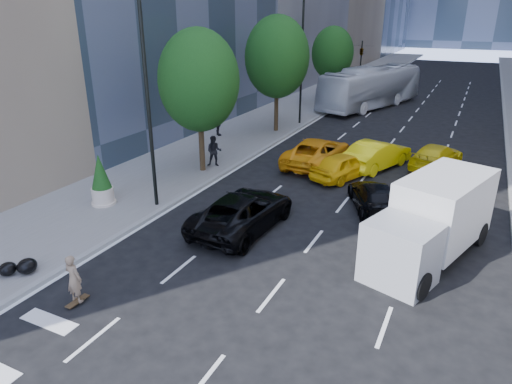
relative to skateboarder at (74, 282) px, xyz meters
The scene contains 21 objects.
ground 5.15m from the skateboarder, 36.11° to the left, with size 160.00×160.00×0.00m, color black.
sidewalk_left 33.37m from the skateboarder, 98.43° to the left, with size 6.00×120.00×0.15m, color slate.
lamp_near 8.90m from the skateboarder, 107.53° to the left, with size 2.13×0.22×10.00m.
lamp_far 25.60m from the skateboarder, 95.05° to the left, with size 2.13×0.22×10.00m.
tree_near 13.08m from the skateboarder, 104.43° to the left, with size 4.20×4.20×7.46m.
tree_mid 22.67m from the skateboarder, 97.99° to the left, with size 4.50×4.50×7.99m.
tree_far 35.35m from the skateboarder, 95.04° to the left, with size 3.90×3.90×6.92m.
traffic_signal 43.20m from the skateboarder, 93.05° to the left, with size 2.48×0.53×5.20m.
skateboarder is the anchor object (origin of this frame).
black_sedan_lincoln 7.15m from the skateboarder, 72.82° to the left, with size 2.51×5.43×1.51m, color black.
black_sedan_mercedes 12.78m from the skateboarder, 59.41° to the left, with size 1.77×4.37×1.27m, color black.
taxi_a 15.07m from the skateboarder, 74.17° to the left, with size 1.66×4.12×1.40m, color yellow.
taxi_b 17.81m from the skateboarder, 72.65° to the left, with size 1.67×4.79×1.58m, color yellow.
taxi_c 16.14m from the skateboarder, 82.48° to the left, with size 2.60×5.64×1.57m, color orange.
taxi_d 20.28m from the skateboarder, 65.81° to the left, with size 1.89×4.64×1.35m, color #D5BD0B.
city_bus 34.52m from the skateboarder, 88.49° to the left, with size 3.05×13.05×3.63m, color white.
box_truck 12.00m from the skateboarder, 39.83° to the left, with size 3.94×6.43×2.90m.
pedestrian_a 13.20m from the skateboarder, 102.52° to the left, with size 0.84×0.66×1.73m, color black.
pedestrian_b 19.80m from the skateboarder, 107.97° to the left, with size 0.96×0.40×1.63m, color black.
planter_shrub 7.56m from the skateboarder, 127.35° to the left, with size 0.97×0.97×2.33m.
garbage_bags 2.86m from the skateboarder, behind, with size 1.04×1.00×0.51m.
Camera 1 is at (5.87, -11.07, 8.28)m, focal length 32.00 mm.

